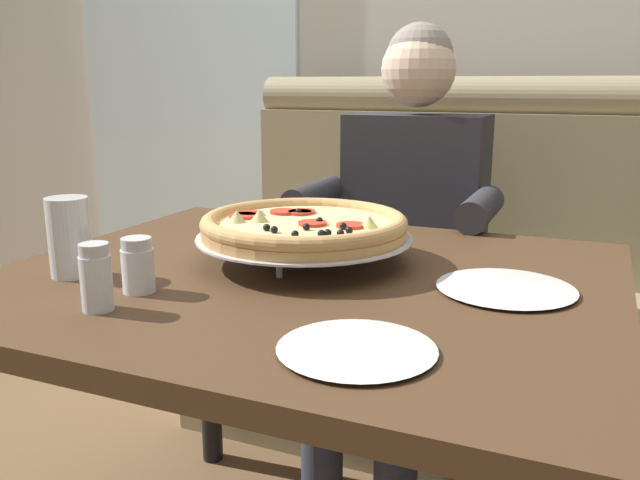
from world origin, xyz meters
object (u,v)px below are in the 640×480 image
at_px(dining_table, 305,319).
at_px(drinking_glass, 70,241).
at_px(shaker_pepper_flakes, 96,282).
at_px(shaker_parmesan, 138,269).
at_px(plate_near_right, 506,285).
at_px(booth_bench, 424,301).
at_px(patio_chair, 279,185).
at_px(pizza, 304,227).
at_px(plate_near_left, 357,345).
at_px(diner_main, 404,226).

distance_m(dining_table, drinking_glass, 0.46).
bearing_deg(shaker_pepper_flakes, shaker_parmesan, 89.72).
xyz_separation_m(shaker_pepper_flakes, drinking_glass, (-0.18, 0.13, 0.02)).
xyz_separation_m(plate_near_right, drinking_glass, (-0.76, -0.23, 0.06)).
height_order(booth_bench, shaker_parmesan, booth_bench).
distance_m(booth_bench, drinking_glass, 1.28).
xyz_separation_m(plate_near_right, patio_chair, (-1.58, 2.25, -0.24)).
bearing_deg(shaker_parmesan, dining_table, 44.73).
bearing_deg(dining_table, patio_chair, 117.97).
height_order(shaker_parmesan, drinking_glass, drinking_glass).
xyz_separation_m(dining_table, pizza, (-0.03, 0.07, 0.16)).
height_order(shaker_parmesan, plate_near_right, shaker_parmesan).
bearing_deg(plate_near_left, dining_table, 125.08).
bearing_deg(plate_near_right, patio_chair, 125.09).
distance_m(shaker_pepper_flakes, plate_near_left, 0.44).
distance_m(shaker_pepper_flakes, shaker_parmesan, 0.10).
height_order(plate_near_right, patio_chair, patio_chair).
bearing_deg(diner_main, shaker_pepper_flakes, -102.06).
relative_size(dining_table, plate_near_right, 4.77).
relative_size(dining_table, plate_near_left, 5.25).
bearing_deg(drinking_glass, shaker_pepper_flakes, -36.22).
relative_size(booth_bench, plate_near_left, 6.40).
xyz_separation_m(diner_main, plate_near_left, (0.22, -1.00, 0.06)).
bearing_deg(pizza, patio_chair, 118.03).
xyz_separation_m(dining_table, patio_chair, (-1.22, 2.29, -0.14)).
height_order(shaker_pepper_flakes, shaker_parmesan, shaker_pepper_flakes).
bearing_deg(pizza, booth_bench, 87.78).
bearing_deg(pizza, plate_near_left, -56.45).
bearing_deg(dining_table, plate_near_left, -54.92).
distance_m(drinking_glass, patio_chair, 2.63).
relative_size(plate_near_right, patio_chair, 0.28).
bearing_deg(plate_near_right, pizza, 175.91).
bearing_deg(plate_near_left, shaker_parmesan, 167.72).
height_order(shaker_pepper_flakes, drinking_glass, drinking_glass).
bearing_deg(diner_main, booth_bench, 89.30).
bearing_deg(dining_table, shaker_pepper_flakes, -124.59).
xyz_separation_m(pizza, shaker_pepper_flakes, (-0.18, -0.39, -0.03)).
bearing_deg(shaker_pepper_flakes, drinking_glass, 143.78).
bearing_deg(diner_main, shaker_parmesan, -103.32).
relative_size(diner_main, plate_near_left, 5.86).
distance_m(shaker_parmesan, patio_chair, 2.72).
relative_size(booth_bench, diner_main, 1.09).
xyz_separation_m(dining_table, shaker_parmesan, (-0.22, -0.21, 0.13)).
xyz_separation_m(shaker_parmesan, plate_near_left, (0.43, -0.09, -0.03)).
distance_m(pizza, plate_near_right, 0.40).
relative_size(plate_near_left, patio_chair, 0.25).
relative_size(dining_table, diner_main, 0.90).
bearing_deg(diner_main, pizza, -92.88).
xyz_separation_m(plate_near_left, drinking_glass, (-0.61, 0.12, 0.06)).
relative_size(shaker_pepper_flakes, plate_near_left, 0.50).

